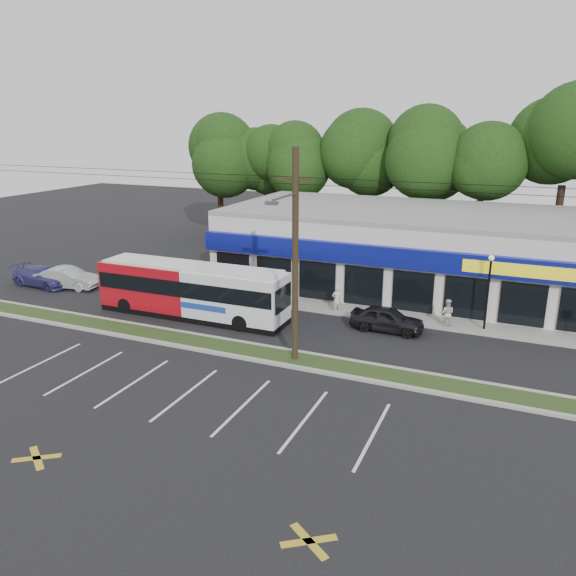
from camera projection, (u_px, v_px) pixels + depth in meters
The scene contains 15 objects.
ground at pixel (230, 358), 27.23m from camera, with size 120.00×120.00×0.00m, color black.
grass_strip at pixel (240, 350), 28.09m from camera, with size 40.00×1.60×0.12m, color #263515.
curb_south at pixel (231, 356), 27.34m from camera, with size 40.00×0.25×0.14m, color #9E9E93.
curb_north at pixel (247, 343), 28.83m from camera, with size 40.00×0.25×0.14m, color #9E9E93.
sidewalk at pixel (378, 314), 33.24m from camera, with size 32.00×2.20×0.10m, color #9E9E93.
strip_mall at pixel (412, 248), 38.38m from camera, with size 25.00×12.55×5.30m.
utility_pole at pixel (291, 251), 25.41m from camera, with size 50.00×2.77×10.00m.
lamp_post at pixel (489, 284), 30.03m from camera, with size 0.30×0.30×4.25m.
tree_line at pixel (423, 154), 46.16m from camera, with size 46.76×6.76×11.83m.
metrobus at pixel (192, 289), 32.58m from camera, with size 11.59×2.52×3.11m.
car_dark at pixel (387, 319), 30.59m from camera, with size 1.61×3.99×1.36m, color black.
car_silver at pixel (68, 278), 38.37m from camera, with size 1.52×4.37×1.44m, color #A5A9AD.
car_blue at pixel (42, 276), 38.91m from camera, with size 1.89×4.65×1.35m, color navy.
pedestrian_a at pixel (337, 299), 33.49m from camera, with size 0.60×0.39×1.63m, color silver.
pedestrian_b at pixel (447, 313), 31.06m from camera, with size 0.80×0.62×1.64m, color beige.
Camera 1 is at (12.51, -21.93, 11.10)m, focal length 35.00 mm.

